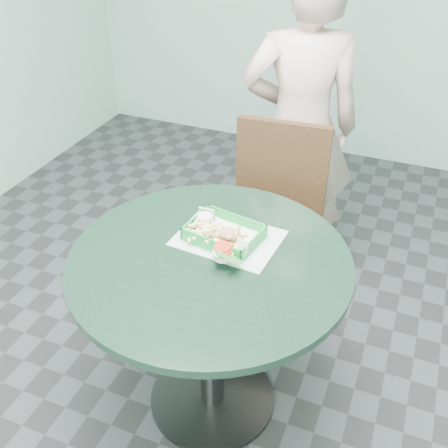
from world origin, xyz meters
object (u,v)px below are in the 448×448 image
at_px(food_basket, 224,240).
at_px(diner_person, 301,118).
at_px(dining_chair, 273,208).
at_px(cafe_table, 210,298).
at_px(crab_sandwich, 231,241).
at_px(sauce_ramekin, 203,225).

bearing_deg(food_basket, diner_person, 88.77).
relative_size(dining_chair, food_basket, 3.67).
xyz_separation_m(dining_chair, diner_person, (0.02, 0.33, 0.33)).
relative_size(diner_person, food_basket, 6.82).
height_order(cafe_table, food_basket, food_basket).
bearing_deg(diner_person, crab_sandwich, 69.99).
relative_size(cafe_table, dining_chair, 1.06).
distance_m(dining_chair, diner_person, 0.46).
bearing_deg(crab_sandwich, diner_person, 91.24).
height_order(food_basket, sauce_ramekin, sauce_ramekin).
xyz_separation_m(dining_chair, crab_sandwich, (0.04, -0.65, 0.27)).
bearing_deg(dining_chair, cafe_table, -94.74).
xyz_separation_m(dining_chair, sauce_ramekin, (-0.09, -0.60, 0.27)).
height_order(crab_sandwich, sauce_ramekin, crab_sandwich).
bearing_deg(dining_chair, food_basket, -94.24).
bearing_deg(dining_chair, diner_person, 82.21).
height_order(dining_chair, crab_sandwich, dining_chair).
height_order(cafe_table, dining_chair, dining_chair).
bearing_deg(diner_person, sauce_ramekin, 61.96).
relative_size(dining_chair, crab_sandwich, 8.64).
xyz_separation_m(food_basket, sauce_ramekin, (-0.09, 0.01, 0.03)).
distance_m(dining_chair, sauce_ramekin, 0.66).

